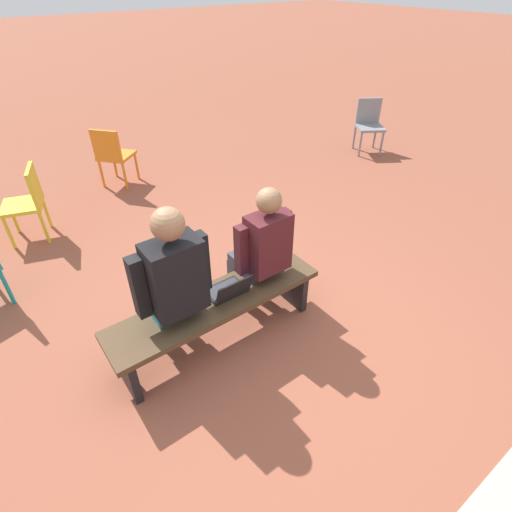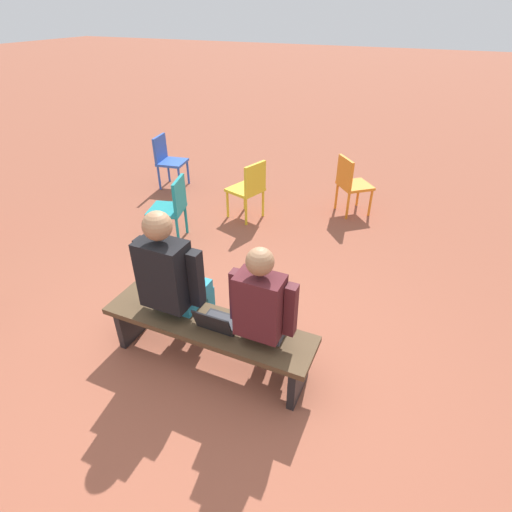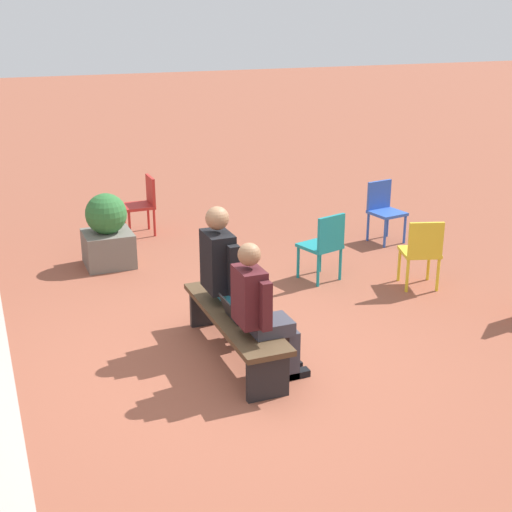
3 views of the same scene
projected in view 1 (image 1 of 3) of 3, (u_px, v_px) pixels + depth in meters
name	position (u px, v px, depth m)	size (l,w,h in m)	color
ground_plane	(243.00, 341.00, 3.40)	(60.00, 60.00, 0.00)	brown
bench	(217.00, 308.00, 3.22)	(1.80, 0.44, 0.45)	#4C3823
person_student	(260.00, 249.00, 3.29)	(0.51, 0.64, 1.29)	#383842
person_adult	(171.00, 282.00, 2.88)	(0.57, 0.73, 1.40)	teal
laptop	(229.00, 290.00, 3.17)	(0.32, 0.29, 0.21)	black
plastic_chair_foreground	(369.00, 122.00, 6.63)	(0.58, 0.58, 0.84)	gray
plastic_chair_far_right	(113.00, 153.00, 5.53)	(0.59, 0.59, 0.84)	orange
plastic_chair_far_left	(28.00, 200.00, 4.44)	(0.53, 0.53, 0.84)	gold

